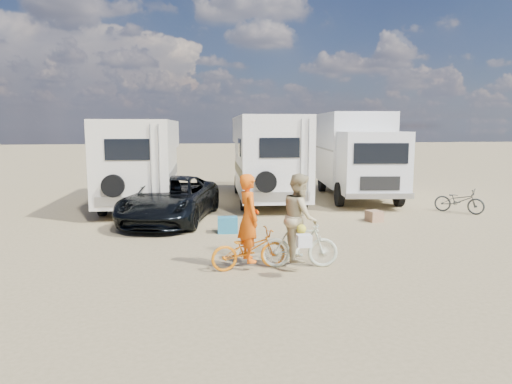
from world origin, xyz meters
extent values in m
plane|color=#9E895E|center=(0.00, 0.00, 0.00)|extent=(140.00, 140.00, 0.00)
imported|color=black|center=(-3.55, 3.47, 0.70)|extent=(3.57, 5.50, 1.41)
imported|color=#D26A0A|center=(-1.80, -1.95, 0.43)|extent=(1.72, 0.84, 0.86)
imported|color=beige|center=(-0.71, -2.01, 0.50)|extent=(1.71, 0.71, 1.00)
imported|color=#E9580C|center=(-1.80, -1.95, 0.93)|extent=(0.56, 0.75, 1.86)
imported|color=tan|center=(-0.71, -2.01, 0.93)|extent=(0.83, 1.00, 1.86)
imported|color=#2A2C2A|center=(6.40, 3.26, 0.44)|extent=(1.59, 1.59, 0.88)
cube|color=teal|center=(-1.92, 1.49, 0.23)|extent=(0.59, 0.44, 0.45)
cube|color=#986F50|center=(2.87, 2.33, 0.18)|extent=(0.52, 0.52, 0.35)
camera|label=1|loc=(-3.15, -11.43, 3.03)|focal=32.48mm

